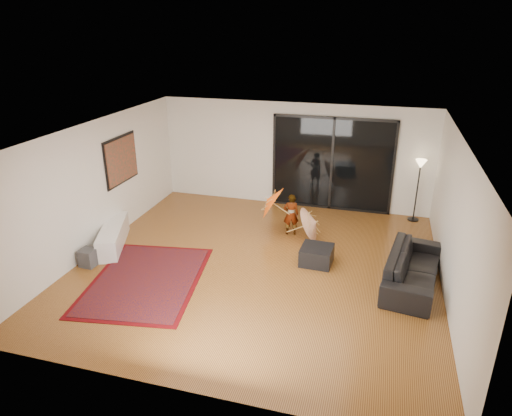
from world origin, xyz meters
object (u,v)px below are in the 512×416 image
at_px(sofa, 413,268).
at_px(media_console, 113,236).
at_px(child, 291,214).
at_px(ottoman, 317,255).

bearing_deg(sofa, media_console, 99.81).
bearing_deg(child, sofa, 133.99).
height_order(media_console, sofa, sofa).
height_order(media_console, child, child).
xyz_separation_m(media_console, child, (3.59, 1.63, 0.25)).
bearing_deg(ottoman, media_console, -174.48).
bearing_deg(ottoman, sofa, -9.09).
bearing_deg(media_console, sofa, -20.74).
relative_size(media_console, child, 1.72).
relative_size(media_console, ottoman, 2.69).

